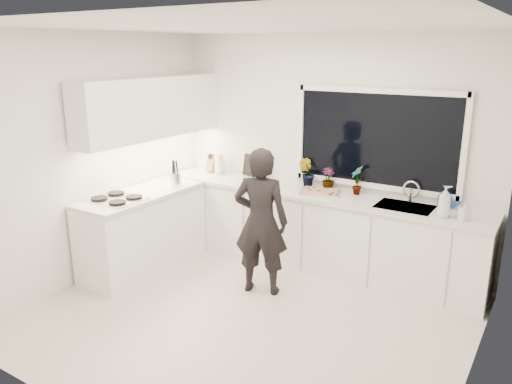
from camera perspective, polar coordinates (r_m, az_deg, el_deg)
The scene contains 25 objects.
floor at distance 5.01m, azimuth -1.18°, elevation -14.20°, with size 4.00×3.50×0.02m, color beige.
wall_back at distance 5.99m, azimuth 8.11°, elevation 4.69°, with size 4.00×0.02×2.70m, color white.
wall_left at distance 5.81m, azimuth -18.07°, elevation 3.71°, with size 0.02×3.50×2.70m, color white.
wall_right at distance 3.80m, azimuth 24.90°, elevation -3.28°, with size 0.02×3.50×2.70m, color white.
ceiling at distance 4.33m, azimuth -1.40°, elevation 18.67°, with size 4.00×3.50×0.02m, color white.
window at distance 5.70m, azimuth 13.56°, elevation 5.89°, with size 1.80×0.02×1.00m, color black.
base_cabinets_back at distance 5.96m, azimuth 6.53°, elevation -4.40°, with size 3.92×0.58×0.88m, color white.
base_cabinets_left at distance 6.04m, azimuth -12.70°, elevation -4.44°, with size 0.58×1.60×0.88m, color white.
countertop_back at distance 5.81m, azimuth 6.63°, elevation -0.18°, with size 3.94×0.62×0.04m, color silver.
countertop_left at distance 5.89m, azimuth -12.98°, elevation -0.25°, with size 0.62×1.60×0.04m, color silver.
upper_cabinets at distance 6.04m, azimuth -11.99°, elevation 9.41°, with size 0.34×2.10×0.70m, color white.
sink at distance 5.48m, azimuth 16.59°, elevation -2.09°, with size 0.58×0.42×0.14m, color silver.
faucet at distance 5.62m, azimuth 17.29°, elevation 0.01°, with size 0.03×0.03×0.22m, color silver.
stovetop at distance 5.67m, azimuth -15.63°, elevation -0.71°, with size 0.56×0.48×0.03m, color black.
person at distance 5.18m, azimuth 0.56°, elevation -3.43°, with size 0.57×0.38×1.57m, color black.
pizza_tray at distance 5.75m, azimuth 7.33°, elevation -0.02°, with size 0.44×0.32×0.03m, color silver.
pizza at distance 5.74m, azimuth 7.34°, elevation 0.15°, with size 0.40×0.29×0.01m, color #B22A17.
watering_can at distance 5.52m, azimuth 20.74°, elevation -1.09°, with size 0.14×0.14×0.13m, color #123BAB.
paper_towel_roll at distance 6.59m, azimuth -4.24°, elevation 3.17°, with size 0.11×0.11×0.26m, color white.
knife_block at distance 6.70m, azimuth -4.98°, elevation 3.20°, with size 0.13×0.10×0.22m, color #88603F.
utensil_crock at distance 6.09m, azimuth -9.18°, elevation 1.47°, with size 0.13×0.13×0.16m, color silver.
picture_frame_large at distance 6.48m, azimuth -0.75°, elevation 3.09°, with size 0.22×0.02×0.28m, color black.
picture_frame_small at distance 6.40m, azimuth 0.39°, elevation 3.02°, with size 0.25×0.02×0.30m, color black.
herb_plants at distance 5.88m, azimuth 8.17°, elevation 1.76°, with size 0.83×0.21×0.34m.
soap_bottles at distance 5.18m, azimuth 21.24°, elevation -1.29°, with size 0.34×0.17×0.32m.
Camera 1 is at (2.40, -3.60, 2.51)m, focal length 35.00 mm.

